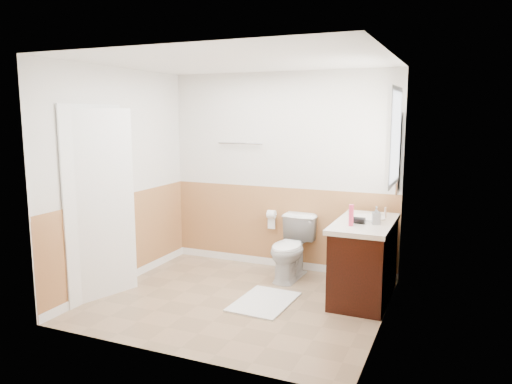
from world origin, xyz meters
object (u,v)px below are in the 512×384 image
at_px(vanity_cabinet, 364,262).
at_px(bath_mat, 264,302).
at_px(toilet, 291,248).
at_px(soap_dispenser, 376,215).
at_px(lotion_bottle, 351,215).

bearing_deg(vanity_cabinet, bath_mat, -149.13).
relative_size(toilet, bath_mat, 0.94).
bearing_deg(vanity_cabinet, soap_dispenser, -32.26).
height_order(bath_mat, vanity_cabinet, vanity_cabinet).
height_order(lotion_bottle, soap_dispenser, lotion_bottle).
relative_size(vanity_cabinet, soap_dispenser, 6.00).
distance_m(toilet, soap_dispenser, 1.25).
distance_m(toilet, lotion_bottle, 1.16).
bearing_deg(toilet, soap_dispenser, -16.81).
bearing_deg(vanity_cabinet, toilet, 162.38).
relative_size(toilet, vanity_cabinet, 0.68).
height_order(toilet, bath_mat, toilet).
bearing_deg(toilet, vanity_cabinet, -14.97).
relative_size(bath_mat, lotion_bottle, 3.64).
distance_m(bath_mat, lotion_bottle, 1.30).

